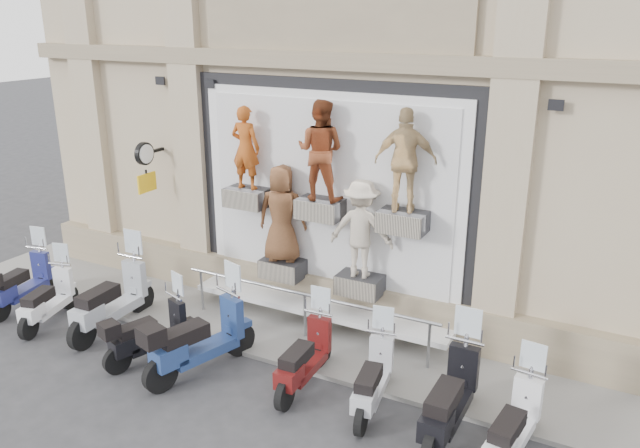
{
  "coord_description": "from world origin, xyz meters",
  "views": [
    {
      "loc": [
        4.9,
        -6.74,
        5.6
      ],
      "look_at": [
        0.36,
        1.9,
        2.3
      ],
      "focal_mm": 35.0,
      "sensor_mm": 36.0,
      "label": 1
    }
  ],
  "objects_px": {
    "scooter_c": "(110,287)",
    "scooter_f": "(304,345)",
    "scooter_e": "(200,325)",
    "scooter_i": "(515,413)",
    "scooter_g": "(373,367)",
    "scooter_b": "(46,289)",
    "guard_rail": "(305,317)",
    "clock_sign_bracket": "(146,161)",
    "scooter_h": "(451,383)",
    "scooter_a": "(21,272)",
    "scooter_d": "(150,322)"
  },
  "relations": [
    {
      "from": "scooter_b",
      "to": "scooter_f",
      "type": "distance_m",
      "value": 5.34
    },
    {
      "from": "scooter_a",
      "to": "scooter_h",
      "type": "xyz_separation_m",
      "value": [
        8.72,
        -0.0,
        0.09
      ]
    },
    {
      "from": "scooter_d",
      "to": "scooter_h",
      "type": "distance_m",
      "value": 5.06
    },
    {
      "from": "clock_sign_bracket",
      "to": "scooter_c",
      "type": "height_order",
      "value": "clock_sign_bracket"
    },
    {
      "from": "scooter_a",
      "to": "scooter_d",
      "type": "distance_m",
      "value": 3.69
    },
    {
      "from": "scooter_b",
      "to": "clock_sign_bracket",
      "type": "bearing_deg",
      "value": 56.22
    },
    {
      "from": "scooter_c",
      "to": "scooter_f",
      "type": "relative_size",
      "value": 1.18
    },
    {
      "from": "scooter_b",
      "to": "scooter_e",
      "type": "relative_size",
      "value": 0.81
    },
    {
      "from": "scooter_e",
      "to": "scooter_g",
      "type": "relative_size",
      "value": 1.23
    },
    {
      "from": "clock_sign_bracket",
      "to": "scooter_h",
      "type": "bearing_deg",
      "value": -15.21
    },
    {
      "from": "scooter_b",
      "to": "scooter_h",
      "type": "bearing_deg",
      "value": -13.57
    },
    {
      "from": "clock_sign_bracket",
      "to": "scooter_f",
      "type": "distance_m",
      "value": 5.36
    },
    {
      "from": "scooter_b",
      "to": "scooter_f",
      "type": "height_order",
      "value": "scooter_f"
    },
    {
      "from": "clock_sign_bracket",
      "to": "scooter_i",
      "type": "distance_m",
      "value": 8.37
    },
    {
      "from": "scooter_e",
      "to": "scooter_i",
      "type": "distance_m",
      "value": 4.93
    },
    {
      "from": "scooter_a",
      "to": "scooter_c",
      "type": "xyz_separation_m",
      "value": [
        2.31,
        0.11,
        0.13
      ]
    },
    {
      "from": "guard_rail",
      "to": "scooter_d",
      "type": "bearing_deg",
      "value": -137.93
    },
    {
      "from": "scooter_a",
      "to": "scooter_i",
      "type": "height_order",
      "value": "scooter_a"
    },
    {
      "from": "clock_sign_bracket",
      "to": "scooter_a",
      "type": "bearing_deg",
      "value": -132.76
    },
    {
      "from": "clock_sign_bracket",
      "to": "scooter_h",
      "type": "relative_size",
      "value": 0.49
    },
    {
      "from": "guard_rail",
      "to": "scooter_e",
      "type": "relative_size",
      "value": 2.37
    },
    {
      "from": "scooter_a",
      "to": "scooter_c",
      "type": "distance_m",
      "value": 2.32
    },
    {
      "from": "guard_rail",
      "to": "scooter_e",
      "type": "bearing_deg",
      "value": -119.59
    },
    {
      "from": "guard_rail",
      "to": "scooter_a",
      "type": "distance_m",
      "value": 5.83
    },
    {
      "from": "scooter_a",
      "to": "scooter_d",
      "type": "xyz_separation_m",
      "value": [
        3.67,
        -0.36,
        -0.04
      ]
    },
    {
      "from": "scooter_a",
      "to": "scooter_f",
      "type": "relative_size",
      "value": 1.01
    },
    {
      "from": "scooter_c",
      "to": "scooter_g",
      "type": "distance_m",
      "value": 5.23
    },
    {
      "from": "scooter_d",
      "to": "scooter_h",
      "type": "height_order",
      "value": "scooter_h"
    },
    {
      "from": "guard_rail",
      "to": "scooter_b",
      "type": "relative_size",
      "value": 2.91
    },
    {
      "from": "clock_sign_bracket",
      "to": "scooter_f",
      "type": "bearing_deg",
      "value": -21.0
    },
    {
      "from": "scooter_e",
      "to": "scooter_h",
      "type": "xyz_separation_m",
      "value": [
        4.04,
        0.29,
        -0.03
      ]
    },
    {
      "from": "clock_sign_bracket",
      "to": "scooter_b",
      "type": "bearing_deg",
      "value": -108.28
    },
    {
      "from": "scooter_a",
      "to": "scooter_b",
      "type": "relative_size",
      "value": 1.06
    },
    {
      "from": "scooter_i",
      "to": "scooter_f",
      "type": "bearing_deg",
      "value": -177.78
    },
    {
      "from": "scooter_a",
      "to": "scooter_d",
      "type": "height_order",
      "value": "scooter_a"
    },
    {
      "from": "scooter_b",
      "to": "scooter_f",
      "type": "relative_size",
      "value": 0.96
    },
    {
      "from": "scooter_d",
      "to": "scooter_h",
      "type": "bearing_deg",
      "value": 22.52
    },
    {
      "from": "clock_sign_bracket",
      "to": "scooter_c",
      "type": "xyz_separation_m",
      "value": [
        0.56,
        -1.78,
        -1.93
      ]
    },
    {
      "from": "scooter_b",
      "to": "scooter_g",
      "type": "relative_size",
      "value": 1.0
    },
    {
      "from": "scooter_b",
      "to": "scooter_g",
      "type": "distance_m",
      "value": 6.51
    },
    {
      "from": "scooter_e",
      "to": "scooter_f",
      "type": "distance_m",
      "value": 1.75
    },
    {
      "from": "guard_rail",
      "to": "scooter_i",
      "type": "relative_size",
      "value": 2.78
    },
    {
      "from": "scooter_g",
      "to": "scooter_h",
      "type": "height_order",
      "value": "scooter_h"
    },
    {
      "from": "scooter_c",
      "to": "scooter_f",
      "type": "xyz_separation_m",
      "value": [
        4.05,
        0.01,
        -0.14
      ]
    },
    {
      "from": "scooter_h",
      "to": "scooter_e",
      "type": "bearing_deg",
      "value": -175.39
    },
    {
      "from": "scooter_a",
      "to": "scooter_f",
      "type": "xyz_separation_m",
      "value": [
        6.37,
        0.12,
        -0.01
      ]
    },
    {
      "from": "guard_rail",
      "to": "clock_sign_bracket",
      "type": "relative_size",
      "value": 4.96
    },
    {
      "from": "scooter_c",
      "to": "scooter_g",
      "type": "height_order",
      "value": "scooter_c"
    },
    {
      "from": "scooter_b",
      "to": "scooter_i",
      "type": "height_order",
      "value": "scooter_i"
    },
    {
      "from": "scooter_a",
      "to": "scooter_e",
      "type": "bearing_deg",
      "value": -14.23
    }
  ]
}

